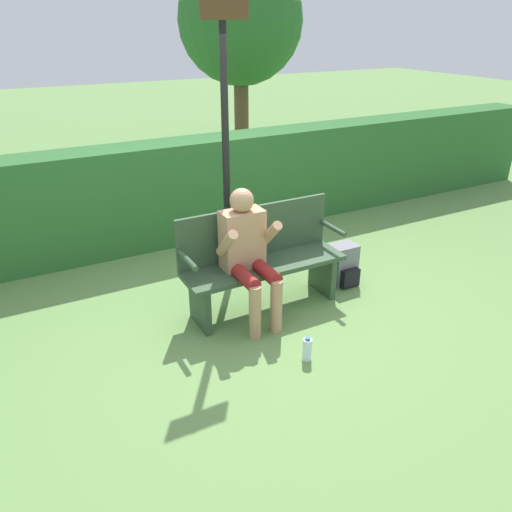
{
  "coord_description": "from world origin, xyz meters",
  "views": [
    {
      "loc": [
        -2.1,
        -3.75,
        2.62
      ],
      "look_at": [
        -0.15,
        -0.1,
        0.64
      ],
      "focal_mm": 35.0,
      "sensor_mm": 36.0,
      "label": 1
    }
  ],
  "objects_px": {
    "park_bench": "(261,259)",
    "backpack": "(343,265)",
    "person_seated": "(248,250)",
    "signpost": "(226,130)",
    "water_bottle": "(307,349)",
    "tree": "(240,21)"
  },
  "relations": [
    {
      "from": "park_bench",
      "to": "backpack",
      "type": "bearing_deg",
      "value": -0.46
    },
    {
      "from": "backpack",
      "to": "water_bottle",
      "type": "relative_size",
      "value": 1.97
    },
    {
      "from": "water_bottle",
      "to": "signpost",
      "type": "distance_m",
      "value": 2.15
    },
    {
      "from": "person_seated",
      "to": "signpost",
      "type": "xyz_separation_m",
      "value": [
        0.09,
        0.62,
        0.97
      ]
    },
    {
      "from": "person_seated",
      "to": "water_bottle",
      "type": "relative_size",
      "value": 5.66
    },
    {
      "from": "tree",
      "to": "person_seated",
      "type": "bearing_deg",
      "value": -116.09
    },
    {
      "from": "backpack",
      "to": "signpost",
      "type": "bearing_deg",
      "value": 156.32
    },
    {
      "from": "signpost",
      "to": "tree",
      "type": "height_order",
      "value": "tree"
    },
    {
      "from": "park_bench",
      "to": "water_bottle",
      "type": "distance_m",
      "value": 1.07
    },
    {
      "from": "backpack",
      "to": "signpost",
      "type": "relative_size",
      "value": 0.15
    },
    {
      "from": "backpack",
      "to": "person_seated",
      "type": "bearing_deg",
      "value": -174.13
    },
    {
      "from": "backpack",
      "to": "water_bottle",
      "type": "distance_m",
      "value": 1.48
    },
    {
      "from": "water_bottle",
      "to": "person_seated",
      "type": "bearing_deg",
      "value": 98.14
    },
    {
      "from": "person_seated",
      "to": "water_bottle",
      "type": "distance_m",
      "value": 1.05
    },
    {
      "from": "park_bench",
      "to": "person_seated",
      "type": "distance_m",
      "value": 0.33
    },
    {
      "from": "park_bench",
      "to": "tree",
      "type": "distance_m",
      "value": 7.15
    },
    {
      "from": "person_seated",
      "to": "water_bottle",
      "type": "bearing_deg",
      "value": -81.86
    },
    {
      "from": "signpost",
      "to": "backpack",
      "type": "bearing_deg",
      "value": -23.68
    },
    {
      "from": "park_bench",
      "to": "person_seated",
      "type": "relative_size",
      "value": 1.28
    },
    {
      "from": "tree",
      "to": "water_bottle",
      "type": "bearing_deg",
      "value": -112.53
    },
    {
      "from": "park_bench",
      "to": "person_seated",
      "type": "height_order",
      "value": "person_seated"
    },
    {
      "from": "water_bottle",
      "to": "tree",
      "type": "distance_m",
      "value": 8.16
    }
  ]
}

